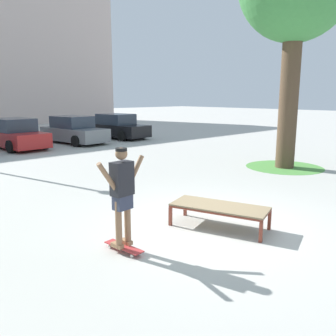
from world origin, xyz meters
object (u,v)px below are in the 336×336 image
(skate_box, at_px, (219,208))
(skateboard, at_px, (124,247))
(skater, at_px, (122,191))
(car_grey, at_px, (74,131))
(car_black, at_px, (117,127))
(car_red, at_px, (15,135))

(skate_box, xyz_separation_m, skateboard, (-2.07, 0.39, -0.34))
(skate_box, relative_size, skater, 1.21)
(car_grey, distance_m, car_black, 3.17)
(skater, height_order, car_red, skater)
(skate_box, relative_size, car_grey, 0.47)
(skater, bearing_deg, car_red, 76.46)
(skater, xyz_separation_m, car_red, (3.27, 13.58, -0.38))
(car_red, xyz_separation_m, car_black, (6.31, 0.15, 0.00))
(skateboard, xyz_separation_m, car_grey, (6.43, 13.43, 0.61))
(skate_box, height_order, skater, skater)
(skateboard, bearing_deg, car_black, 55.10)
(car_grey, relative_size, car_black, 1.00)
(skater, xyz_separation_m, car_black, (9.58, 13.73, -0.38))
(skateboard, relative_size, skater, 0.48)
(skateboard, height_order, car_grey, car_grey)
(car_grey, bearing_deg, skater, -115.58)
(skateboard, bearing_deg, skate_box, -10.73)
(car_black, bearing_deg, car_grey, -174.44)
(car_red, relative_size, car_black, 0.98)
(skate_box, distance_m, car_red, 14.03)
(car_red, distance_m, car_black, 6.31)
(car_red, bearing_deg, skater, -103.54)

